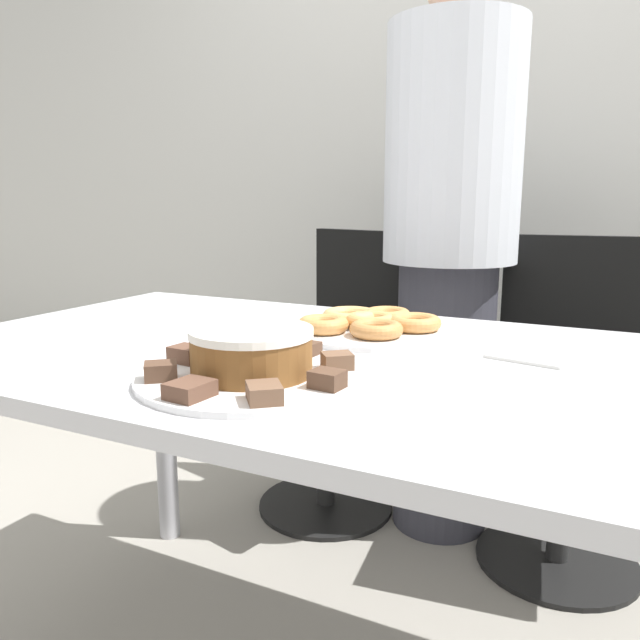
{
  "coord_description": "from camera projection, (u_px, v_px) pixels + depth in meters",
  "views": [
    {
      "loc": [
        0.51,
        -0.98,
        1.01
      ],
      "look_at": [
        0.02,
        -0.01,
        0.8
      ],
      "focal_mm": 35.0,
      "sensor_mm": 36.0,
      "label": 1
    }
  ],
  "objects": [
    {
      "name": "donut_4",
      "position": [
        323.0,
        324.0,
        1.24
      ],
      "size": [
        0.1,
        0.1,
        0.03
      ],
      "color": "#D18E4C",
      "rests_on": "plate_donuts"
    },
    {
      "name": "frosted_cake",
      "position": [
        252.0,
        351.0,
        0.94
      ],
      "size": [
        0.19,
        0.19,
        0.07
      ],
      "color": "brown",
      "rests_on": "plate_cake"
    },
    {
      "name": "plate_donuts",
      "position": [
        370.0,
        330.0,
        1.28
      ],
      "size": [
        0.35,
        0.35,
        0.01
      ],
      "color": "white",
      "rests_on": "table"
    },
    {
      "name": "lamington_6",
      "position": [
        161.0,
        371.0,
        0.91
      ],
      "size": [
        0.06,
        0.06,
        0.03
      ],
      "rotation": [
        0.0,
        0.0,
        10.12
      ],
      "color": "#513828",
      "rests_on": "plate_cake"
    },
    {
      "name": "donut_5",
      "position": [
        376.0,
        329.0,
        1.2
      ],
      "size": [
        0.1,
        0.1,
        0.03
      ],
      "color": "#C68447",
      "rests_on": "plate_donuts"
    },
    {
      "name": "lamington_3",
      "position": [
        301.0,
        349.0,
        1.06
      ],
      "size": [
        0.06,
        0.06,
        0.02
      ],
      "rotation": [
        0.0,
        0.0,
        7.76
      ],
      "color": "#513828",
      "rests_on": "plate_cake"
    },
    {
      "name": "lamington_4",
      "position": [
        242.0,
        346.0,
        1.07
      ],
      "size": [
        0.06,
        0.06,
        0.02
      ],
      "rotation": [
        0.0,
        0.0,
        8.55
      ],
      "color": "brown",
      "rests_on": "plate_cake"
    },
    {
      "name": "donut_2",
      "position": [
        387.0,
        315.0,
        1.34
      ],
      "size": [
        0.1,
        0.1,
        0.03
      ],
      "color": "#D18E4C",
      "rests_on": "plate_donuts"
    },
    {
      "name": "napkin",
      "position": [
        531.0,
        356.0,
        1.08
      ],
      "size": [
        0.15,
        0.13,
        0.01
      ],
      "color": "white",
      "rests_on": "table"
    },
    {
      "name": "lamington_5",
      "position": [
        187.0,
        354.0,
        1.01
      ],
      "size": [
        0.05,
        0.05,
        0.03
      ],
      "rotation": [
        0.0,
        0.0,
        9.33
      ],
      "color": "brown",
      "rests_on": "plate_cake"
    },
    {
      "name": "office_chair_right",
      "position": [
        567.0,
        410.0,
        1.72
      ],
      "size": [
        0.49,
        0.49,
        0.9
      ],
      "rotation": [
        0.0,
        0.0,
        0.13
      ],
      "color": "black",
      "rests_on": "ground_plane"
    },
    {
      "name": "lamington_0",
      "position": [
        264.0,
        393.0,
        0.82
      ],
      "size": [
        0.07,
        0.07,
        0.02
      ],
      "rotation": [
        0.0,
        0.0,
        5.4
      ],
      "color": "brown",
      "rests_on": "plate_cake"
    },
    {
      "name": "wall_back",
      "position": [
        496.0,
        119.0,
        2.37
      ],
      "size": [
        8.0,
        0.05,
        2.6
      ],
      "color": "silver",
      "rests_on": "ground_plane"
    },
    {
      "name": "plate_cake",
      "position": [
        252.0,
        377.0,
        0.95
      ],
      "size": [
        0.35,
        0.35,
        0.01
      ],
      "color": "white",
      "rests_on": "table"
    },
    {
      "name": "lamington_1",
      "position": [
        327.0,
        379.0,
        0.88
      ],
      "size": [
        0.05,
        0.04,
        0.03
      ],
      "rotation": [
        0.0,
        0.0,
        6.19
      ],
      "color": "#513828",
      "rests_on": "plate_cake"
    },
    {
      "name": "table",
      "position": [
        312.0,
        399.0,
        1.15
      ],
      "size": [
        1.48,
        0.86,
        0.74
      ],
      "color": "silver",
      "rests_on": "ground_plane"
    },
    {
      "name": "donut_1",
      "position": [
        415.0,
        323.0,
        1.26
      ],
      "size": [
        0.11,
        0.11,
        0.03
      ],
      "color": "#D18E4C",
      "rests_on": "plate_donuts"
    },
    {
      "name": "lamington_2",
      "position": [
        337.0,
        361.0,
        0.97
      ],
      "size": [
        0.06,
        0.06,
        0.02
      ],
      "rotation": [
        0.0,
        0.0,
        6.98
      ],
      "color": "brown",
      "rests_on": "plate_cake"
    },
    {
      "name": "donut_0",
      "position": [
        370.0,
        321.0,
        1.28
      ],
      "size": [
        0.1,
        0.1,
        0.03
      ],
      "color": "tan",
      "rests_on": "plate_donuts"
    },
    {
      "name": "donut_3",
      "position": [
        350.0,
        316.0,
        1.33
      ],
      "size": [
        0.12,
        0.12,
        0.03
      ],
      "color": "#E5AD66",
      "rests_on": "plate_donuts"
    },
    {
      "name": "lamington_7",
      "position": [
        190.0,
        389.0,
        0.83
      ],
      "size": [
        0.05,
        0.06,
        0.02
      ],
      "rotation": [
        0.0,
        0.0,
        10.9
      ],
      "color": "brown",
      "rests_on": "plate_cake"
    },
    {
      "name": "office_chair_left",
      "position": [
        337.0,
        378.0,
        2.03
      ],
      "size": [
        0.53,
        0.53,
        0.9
      ],
      "rotation": [
        0.0,
        0.0,
        -0.23
      ],
      "color": "black",
      "rests_on": "ground_plane"
    },
    {
      "name": "person_standing",
      "position": [
        449.0,
        246.0,
        1.81
      ],
      "size": [
        0.38,
        0.38,
        1.66
      ],
      "color": "#383842",
      "rests_on": "ground_plane"
    }
  ]
}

